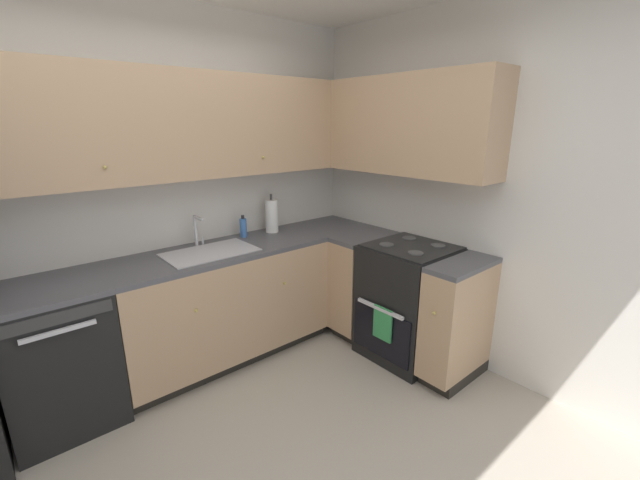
{
  "coord_description": "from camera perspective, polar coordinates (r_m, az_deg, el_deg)",
  "views": [
    {
      "loc": [
        -0.87,
        -1.42,
        1.84
      ],
      "look_at": [
        0.96,
        0.72,
        1.01
      ],
      "focal_mm": 22.52,
      "sensor_mm": 36.0,
      "label": 1
    }
  ],
  "objects": [
    {
      "name": "lower_cabinets_right",
      "position": [
        3.35,
        11.65,
        -8.58
      ],
      "size": [
        0.62,
        1.2,
        0.88
      ],
      "color": "tan",
      "rests_on": "ground_plane"
    },
    {
      "name": "dishwasher",
      "position": [
        3.04,
        -33.06,
        -13.88
      ],
      "size": [
        0.6,
        0.63,
        0.88
      ],
      "color": "black",
      "rests_on": "ground_plane"
    },
    {
      "name": "wall_back",
      "position": [
        3.18,
        -24.28,
        5.76
      ],
      "size": [
        3.83,
        0.05,
        2.66
      ],
      "primitive_type": "cube",
      "color": "silver",
      "rests_on": "ground_plane"
    },
    {
      "name": "upper_cabinets_right",
      "position": [
        3.34,
        10.33,
        15.71
      ],
      "size": [
        0.32,
        1.75,
        0.73
      ],
      "color": "tan"
    },
    {
      "name": "soap_bottle",
      "position": [
        3.41,
        -10.84,
        1.76
      ],
      "size": [
        0.06,
        0.06,
        0.19
      ],
      "color": "#3F72BF",
      "rests_on": "countertop_back"
    },
    {
      "name": "countertop_right",
      "position": [
        3.19,
        12.08,
        -1.18
      ],
      "size": [
        0.6,
        1.2,
        0.03
      ],
      "color": "#4C4C51",
      "rests_on": "lower_cabinets_right"
    },
    {
      "name": "upper_cabinets_back",
      "position": [
        3.06,
        -19.15,
        15.06
      ],
      "size": [
        2.53,
        0.34,
        0.73
      ],
      "color": "tan"
    },
    {
      "name": "lower_cabinets_back",
      "position": [
        3.31,
        -13.38,
        -9.02
      ],
      "size": [
        1.64,
        0.62,
        0.88
      ],
      "color": "tan",
      "rests_on": "ground_plane"
    },
    {
      "name": "sink",
      "position": [
        3.08,
        -15.27,
        -2.44
      ],
      "size": [
        0.65,
        0.4,
        0.1
      ],
      "color": "#B7B7BC",
      "rests_on": "countertop_back"
    },
    {
      "name": "paper_towel_roll",
      "position": [
        3.51,
        -6.88,
        3.42
      ],
      "size": [
        0.11,
        0.11,
        0.34
      ],
      "color": "white",
      "rests_on": "countertop_back"
    },
    {
      "name": "faucet",
      "position": [
        3.22,
        -17.07,
        1.61
      ],
      "size": [
        0.07,
        0.16,
        0.24
      ],
      "color": "silver",
      "rests_on": "countertop_back"
    },
    {
      "name": "oven_range",
      "position": [
        3.33,
        12.44,
        -8.4
      ],
      "size": [
        0.68,
        0.62,
        1.06
      ],
      "color": "black",
      "rests_on": "ground_plane"
    },
    {
      "name": "countertop_back",
      "position": [
        3.14,
        -13.94,
        -1.56
      ],
      "size": [
        2.85,
        0.6,
        0.03
      ],
      "primitive_type": "cube",
      "color": "#4C4C51",
      "rests_on": "lower_cabinets_back"
    },
    {
      "name": "wall_right",
      "position": [
        3.15,
        21.97,
        5.92
      ],
      "size": [
        0.05,
        3.24,
        2.66
      ],
      "primitive_type": "cube",
      "color": "silver",
      "rests_on": "ground_plane"
    }
  ]
}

